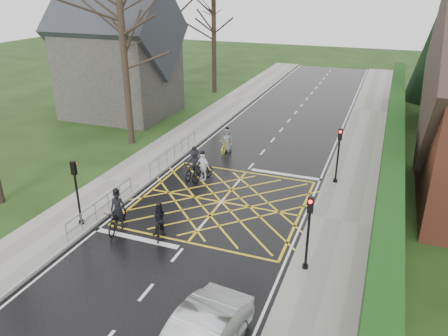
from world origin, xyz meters
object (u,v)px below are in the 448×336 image
Objects in this scene: cyclist_mid at (194,166)px; cyclist_back at (160,224)px; cyclist_lead at (227,143)px; cyclist_rear at (118,216)px; cyclist_front at (202,169)px.

cyclist_back is at bearing -72.40° from cyclist_mid.
cyclist_lead reaches higher than cyclist_back.
cyclist_rear is at bearing -91.01° from cyclist_mid.
cyclist_mid is (-1.22, 6.30, 0.04)m from cyclist_back.
cyclist_back is 10.81m from cyclist_lead.
cyclist_front is (-0.62, 6.07, 0.02)m from cyclist_back.
cyclist_front is at bearing -14.12° from cyclist_mid.
cyclist_lead is (1.16, 10.88, -0.06)m from cyclist_rear.
cyclist_rear is 6.35m from cyclist_front.
cyclist_rear is 1.19× the size of cyclist_front.
cyclist_rear is 10.94m from cyclist_lead.
cyclist_lead is (-0.30, 4.70, -0.06)m from cyclist_front.
cyclist_mid is 1.08× the size of cyclist_front.
cyclist_back is 0.95× the size of cyclist_front.
cyclist_mid is at bearing 80.52° from cyclist_back.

